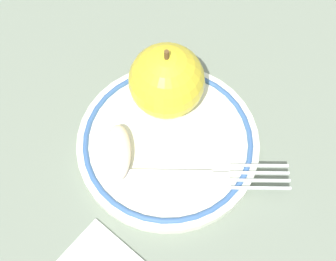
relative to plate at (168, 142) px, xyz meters
name	(u,v)px	position (x,y,z in m)	size (l,w,h in m)	color
ground_plane	(152,138)	(-0.02, -0.01, -0.01)	(2.00, 2.00, 0.00)	slate
plate	(168,142)	(0.00, 0.00, 0.00)	(0.19, 0.19, 0.02)	silver
apple_red_whole	(167,81)	(-0.04, 0.03, 0.05)	(0.08, 0.08, 0.09)	gold
apple_slice_front	(116,152)	(-0.02, -0.05, 0.02)	(0.06, 0.03, 0.02)	#F5DFC1
fork	(199,176)	(0.05, 0.00, 0.01)	(0.13, 0.14, 0.00)	silver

